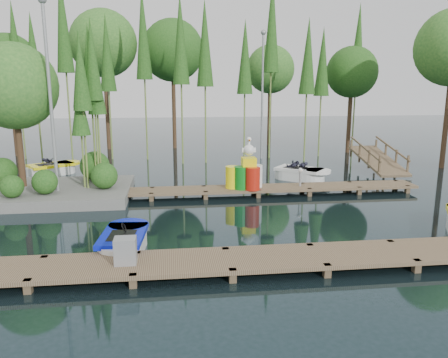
{
  "coord_description": "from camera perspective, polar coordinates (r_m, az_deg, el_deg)",
  "views": [
    {
      "loc": [
        -1.27,
        -13.94,
        4.25
      ],
      "look_at": [
        0.5,
        0.5,
        1.1
      ],
      "focal_mm": 35.0,
      "sensor_mm": 36.0,
      "label": 1
    }
  ],
  "objects": [
    {
      "name": "boat_white_far",
      "position": [
        20.19,
        9.94,
        0.67
      ],
      "size": [
        2.77,
        2.57,
        1.24
      ],
      "rotation": [
        0.0,
        0.0,
        0.01
      ],
      "color": "white",
      "rests_on": "ground"
    },
    {
      "name": "seagull_post",
      "position": [
        17.55,
        9.95,
        0.66
      ],
      "size": [
        0.46,
        0.25,
        0.73
      ],
      "color": "gray",
      "rests_on": "far_dock"
    },
    {
      "name": "tree_screen",
      "position": [
        24.62,
        -9.13,
        16.41
      ],
      "size": [
        34.42,
        18.53,
        10.31
      ],
      "color": "#432E1C",
      "rests_on": "ground"
    },
    {
      "name": "yellow_barrel",
      "position": [
        16.98,
        1.16,
        0.24
      ],
      "size": [
        0.57,
        0.57,
        0.86
      ],
      "primitive_type": "cylinder",
      "color": "#FFEC0D",
      "rests_on": "far_dock"
    },
    {
      "name": "far_dock",
      "position": [
        17.08,
        0.85,
        -1.4
      ],
      "size": [
        15.0,
        1.2,
        0.5
      ],
      "color": "brown",
      "rests_on": "ground"
    },
    {
      "name": "ground_plane",
      "position": [
        14.63,
        -1.71,
        -4.68
      ],
      "size": [
        90.0,
        90.0,
        0.0
      ],
      "primitive_type": "plane",
      "color": "#1B2E33"
    },
    {
      "name": "boat_yellow_far",
      "position": [
        22.62,
        -21.55,
        1.21
      ],
      "size": [
        2.74,
        2.39,
        1.27
      ],
      "rotation": [
        0.0,
        0.0,
        0.26
      ],
      "color": "white",
      "rests_on": "ground"
    },
    {
      "name": "boat_blue",
      "position": [
        11.77,
        -12.93,
        -8.07
      ],
      "size": [
        1.26,
        2.46,
        0.8
      ],
      "rotation": [
        0.0,
        0.0,
        -0.08
      ],
      "color": "white",
      "rests_on": "ground"
    },
    {
      "name": "lamp_island",
      "position": [
        16.98,
        -21.87,
        11.39
      ],
      "size": [
        0.3,
        0.3,
        7.25
      ],
      "color": "gray",
      "rests_on": "ground"
    },
    {
      "name": "ramp",
      "position": [
        23.17,
        19.44,
        2.42
      ],
      "size": [
        1.5,
        3.94,
        1.49
      ],
      "color": "brown",
      "rests_on": "ground"
    },
    {
      "name": "near_dock",
      "position": [
        10.34,
        0.64,
        -10.63
      ],
      "size": [
        18.0,
        1.5,
        0.5
      ],
      "color": "brown",
      "rests_on": "ground"
    },
    {
      "name": "island",
      "position": [
        17.98,
        -23.44,
        7.82
      ],
      "size": [
        6.2,
        4.2,
        6.75
      ],
      "color": "slate",
      "rests_on": "ground"
    },
    {
      "name": "drum_cluster",
      "position": [
        16.9,
        3.35,
        0.72
      ],
      "size": [
        1.16,
        1.06,
        2.0
      ],
      "color": "#0D7618",
      "rests_on": "far_dock"
    },
    {
      "name": "utility_cabinet",
      "position": [
        10.18,
        -12.75,
        -9.12
      ],
      "size": [
        0.49,
        0.41,
        0.6
      ],
      "primitive_type": "cube",
      "color": "gray",
      "rests_on": "near_dock"
    },
    {
      "name": "lamp_rear",
      "position": [
        25.5,
        5.05,
        12.19
      ],
      "size": [
        0.3,
        0.3,
        7.25
      ],
      "color": "gray",
      "rests_on": "ground"
    }
  ]
}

